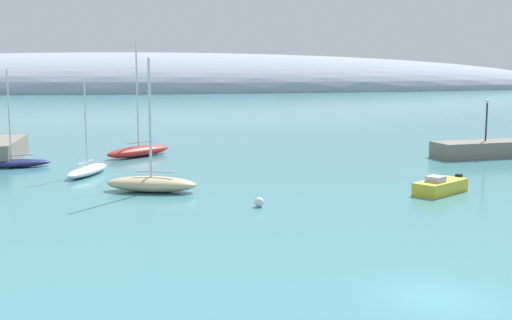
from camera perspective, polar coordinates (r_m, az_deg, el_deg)
The scene contains 9 objects.
water at distance 25.96m, azimuth 15.54°, elevation -11.61°, with size 600.00×600.00×0.00m, color teal.
distant_ridge at distance 250.43m, azimuth -10.38°, elevation 6.12°, with size 352.56×89.32×27.65m, color #8E99AD.
sailboat_red_near_shore at distance 63.95m, azimuth -10.27°, elevation 0.84°, with size 7.01×6.48×10.96m.
sailboat_navy_mid_mooring at distance 59.84m, azimuth -20.67°, elevation -0.22°, with size 6.69×2.88×8.45m.
sailboat_white_outer_mooring at distance 53.94m, azimuth -14.59°, elevation -0.84°, with size 3.75×6.42×7.42m.
sailboat_sand_end_of_line at distance 45.85m, azimuth -9.17°, elevation -2.00°, with size 6.85×4.23×9.26m.
motorboat_yellow_foreground at distance 46.52m, azimuth 15.89°, elevation -2.24°, with size 4.67×3.95×1.28m.
mooring_buoy_white at distance 40.47m, azimuth 0.28°, elevation -3.72°, with size 0.59×0.59×0.59m, color silver.
harbor_lamp_post at distance 66.46m, azimuth 19.61°, elevation 3.74°, with size 0.36×0.36×4.00m.
Camera 1 is at (-10.73, -21.99, 8.68)m, focal length 45.54 mm.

